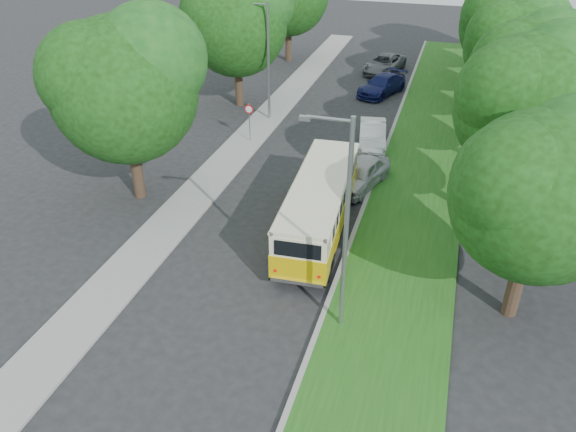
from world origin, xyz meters
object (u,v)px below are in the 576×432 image
(car_white, at_px, (372,135))
(vintage_bus, at_px, (319,207))
(car_silver, at_px, (361,174))
(lamppost_near, at_px, (344,223))
(car_blue, at_px, (382,85))
(lamppost_far, at_px, (267,58))
(car_grey, at_px, (384,64))

(car_white, bearing_deg, vintage_bus, -103.37)
(vintage_bus, xyz_separation_m, car_silver, (0.98, 4.99, -0.61))
(lamppost_near, xyz_separation_m, vintage_bus, (-2.19, 5.80, -3.01))
(car_white, distance_m, car_blue, 9.69)
(lamppost_near, xyz_separation_m, lamppost_far, (-8.91, 18.50, -0.25))
(lamppost_near, xyz_separation_m, car_blue, (-2.41, 25.82, -3.67))
(car_grey, bearing_deg, car_white, -72.37)
(lamppost_near, height_order, car_silver, lamppost_near)
(lamppost_far, bearing_deg, lamppost_near, -64.29)
(lamppost_near, relative_size, car_silver, 1.82)
(car_white, xyz_separation_m, car_blue, (-0.91, 9.65, -0.02))
(lamppost_far, relative_size, car_grey, 1.46)
(lamppost_near, bearing_deg, lamppost_far, 115.71)
(car_silver, bearing_deg, car_grey, 111.12)
(car_grey, bearing_deg, car_blue, -71.56)
(lamppost_near, distance_m, lamppost_far, 20.53)
(car_silver, relative_size, car_grey, 0.85)
(lamppost_far, relative_size, car_white, 1.72)
(lamppost_near, height_order, car_white, lamppost_near)
(lamppost_near, distance_m, vintage_bus, 6.89)
(lamppost_far, xyz_separation_m, car_grey, (5.84, 12.88, -3.40))
(lamppost_far, relative_size, car_silver, 1.71)
(lamppost_near, height_order, car_grey, lamppost_near)
(vintage_bus, distance_m, car_silver, 5.12)
(vintage_bus, bearing_deg, car_silver, 75.37)
(car_silver, height_order, car_grey, car_silver)
(car_blue, bearing_deg, car_silver, -63.52)
(lamppost_far, bearing_deg, car_blue, 48.41)
(car_silver, bearing_deg, lamppost_far, 150.91)
(lamppost_far, distance_m, vintage_bus, 14.63)
(car_blue, bearing_deg, lamppost_far, -109.69)
(car_silver, relative_size, car_blue, 0.91)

